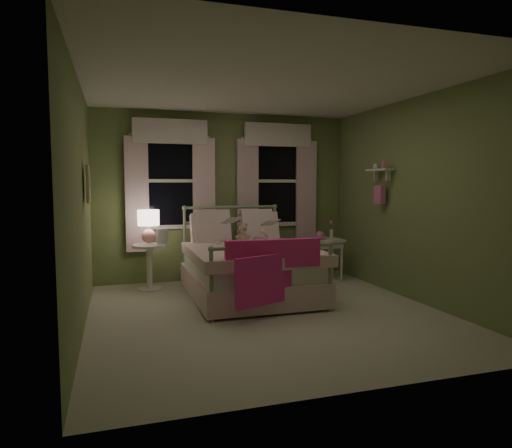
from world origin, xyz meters
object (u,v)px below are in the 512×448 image
object	(u,v)px
bed	(248,268)
table_lamp	(149,223)
child_left	(221,226)
child_right	(259,223)
teddy_bear	(243,235)
nightstand_right	(326,245)
nightstand_left	(149,261)

from	to	relation	value
bed	table_lamp	world-z (taller)	bed
child_left	child_right	size ratio (longest dim) A/B	0.91
child_left	child_right	xyz separation A→B (m)	(0.56, 0.00, 0.03)
child_right	teddy_bear	world-z (taller)	child_right
teddy_bear	table_lamp	distance (m)	1.34
nightstand_right	child_right	bearing A→B (deg)	-171.31
nightstand_left	table_lamp	distance (m)	0.54
nightstand_left	table_lamp	size ratio (longest dim) A/B	1.38
child_left	nightstand_left	bearing A→B (deg)	-27.95
child_left	child_right	bearing A→B (deg)	170.43
child_left	nightstand_left	world-z (taller)	child_left
child_left	table_lamp	distance (m)	1.02
table_lamp	child_left	bearing A→B (deg)	-18.38
nightstand_right	child_left	bearing A→B (deg)	-174.13
child_left	child_right	world-z (taller)	child_right
nightstand_right	teddy_bear	bearing A→B (deg)	-166.85
child_right	nightstand_right	size ratio (longest dim) A/B	1.18
bed	teddy_bear	bearing A→B (deg)	90.00
bed	nightstand_left	world-z (taller)	bed
nightstand_left	table_lamp	world-z (taller)	table_lamp
bed	nightstand_left	distance (m)	1.45
child_right	nightstand_right	world-z (taller)	child_right
nightstand_right	bed	bearing A→B (deg)	-157.33
bed	nightstand_right	bearing A→B (deg)	22.67
nightstand_left	nightstand_right	bearing A→B (deg)	-3.09
table_lamp	nightstand_right	size ratio (longest dim) A/B	0.73
child_left	nightstand_right	xyz separation A→B (m)	(1.71, 0.18, -0.36)
teddy_bear	nightstand_left	size ratio (longest dim) A/B	0.45
bed	teddy_bear	xyz separation A→B (m)	(-0.00, 0.26, 0.41)
table_lamp	nightstand_right	world-z (taller)	table_lamp
teddy_bear	child_right	bearing A→B (deg)	29.50
nightstand_left	child_right	bearing A→B (deg)	-11.87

